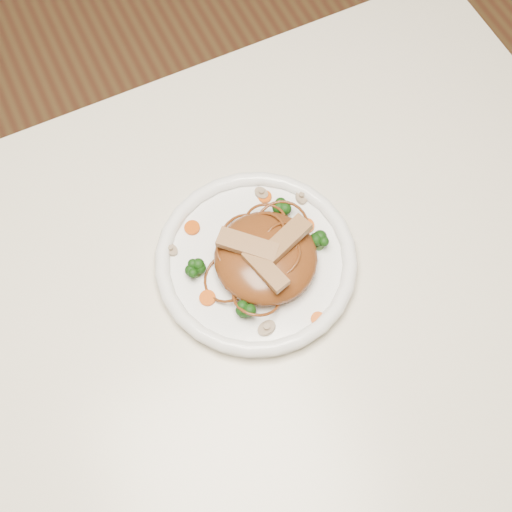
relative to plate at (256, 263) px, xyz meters
name	(u,v)px	position (x,y,z in m)	size (l,w,h in m)	color
ground	(231,443)	(-0.09, -0.06, -0.76)	(4.00, 4.00, 0.00)	brown
table	(216,353)	(-0.09, -0.06, -0.11)	(1.20, 0.80, 0.75)	silver
plate	(256,263)	(0.00, 0.00, 0.00)	(0.26, 0.26, 0.02)	white
noodle_mound	(266,257)	(0.01, -0.01, 0.03)	(0.13, 0.13, 0.04)	brown
chicken_a	(284,241)	(0.03, -0.01, 0.06)	(0.08, 0.02, 0.01)	#A8764F
chicken_b	(248,245)	(-0.01, 0.00, 0.06)	(0.08, 0.02, 0.01)	#A8764F
chicken_c	(266,269)	(0.00, -0.04, 0.06)	(0.07, 0.02, 0.01)	#A8764F
broccoli_0	(282,206)	(0.06, 0.05, 0.02)	(0.03, 0.03, 0.03)	#153D0C
broccoli_1	(196,268)	(-0.08, 0.02, 0.02)	(0.03, 0.03, 0.03)	#153D0C
broccoli_2	(243,308)	(-0.05, -0.06, 0.02)	(0.03, 0.03, 0.03)	#153D0C
broccoli_3	(319,240)	(0.08, -0.02, 0.02)	(0.03, 0.03, 0.03)	#153D0C
carrot_0	(265,197)	(0.05, 0.08, 0.01)	(0.02, 0.02, 0.01)	#DD5508
carrot_1	(208,298)	(-0.08, -0.02, 0.01)	(0.02, 0.02, 0.01)	#DD5508
carrot_2	(306,226)	(0.08, 0.02, 0.01)	(0.02, 0.02, 0.01)	#DD5508
carrot_3	(192,228)	(-0.06, 0.08, 0.01)	(0.02, 0.02, 0.01)	#DD5508
carrot_4	(318,319)	(0.03, -0.11, 0.01)	(0.02, 0.02, 0.01)	#DD5508
mushroom_0	(267,328)	(-0.03, -0.09, 0.01)	(0.02, 0.02, 0.01)	tan
mushroom_1	(301,197)	(0.10, 0.06, 0.01)	(0.02, 0.02, 0.01)	tan
mushroom_2	(171,250)	(-0.09, 0.06, 0.01)	(0.02, 0.02, 0.01)	tan
mushroom_3	(262,194)	(0.05, 0.09, 0.01)	(0.02, 0.02, 0.01)	tan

